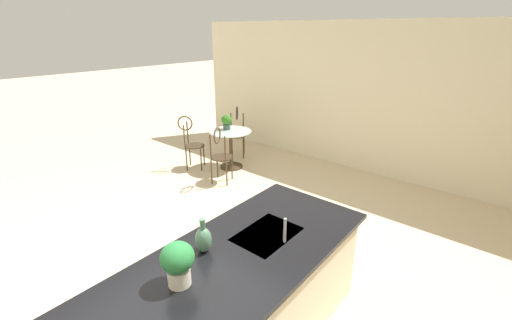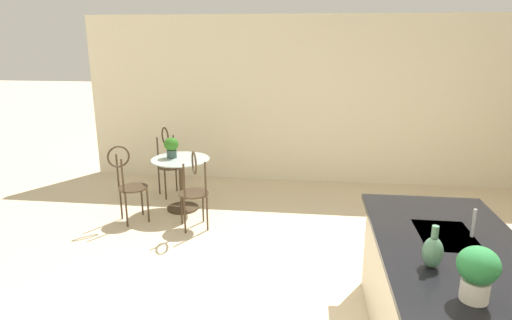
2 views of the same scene
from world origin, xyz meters
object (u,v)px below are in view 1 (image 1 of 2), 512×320
object	(u,v)px
potted_plant_counter_near	(178,262)
vase_on_counter	(203,239)
chair_by_island	(191,140)
chair_toward_desk	(220,152)
chair_near_window	(237,129)
potted_plant_on_table	(227,121)
bistro_table	(231,146)

from	to	relation	value
potted_plant_counter_near	vase_on_counter	xyz separation A→B (m)	(-0.35, -0.14, -0.07)
chair_by_island	chair_toward_desk	world-z (taller)	same
chair_near_window	potted_plant_on_table	size ratio (longest dim) A/B	3.68
chair_near_window	potted_plant_counter_near	distance (m)	4.98
chair_toward_desk	vase_on_counter	world-z (taller)	vase_on_counter
vase_on_counter	potted_plant_counter_near	bearing A→B (deg)	22.17
bistro_table	chair_near_window	xyz separation A→B (m)	(-0.58, -0.37, 0.13)
bistro_table	chair_near_window	world-z (taller)	chair_near_window
bistro_table	chair_toward_desk	world-z (taller)	chair_toward_desk
chair_by_island	potted_plant_on_table	bearing A→B (deg)	142.36
bistro_table	potted_plant_on_table	distance (m)	0.48
chair_near_window	potted_plant_counter_near	size ratio (longest dim) A/B	3.23
potted_plant_counter_near	bistro_table	bearing A→B (deg)	-140.85
bistro_table	chair_near_window	distance (m)	0.70
bistro_table	potted_plant_counter_near	xyz separation A→B (m)	(3.31, 2.70, 0.66)
chair_near_window	vase_on_counter	distance (m)	4.61
potted_plant_counter_near	vase_on_counter	size ratio (longest dim) A/B	1.12
potted_plant_counter_near	chair_toward_desk	bearing A→B (deg)	-138.78
chair_near_window	potted_plant_counter_near	world-z (taller)	potted_plant_counter_near
bistro_table	vase_on_counter	bearing A→B (deg)	40.77
chair_toward_desk	potted_plant_on_table	size ratio (longest dim) A/B	3.68
chair_toward_desk	potted_plant_on_table	bearing A→B (deg)	-144.32
chair_near_window	vase_on_counter	bearing A→B (deg)	39.54
chair_by_island	potted_plant_on_table	distance (m)	0.77
bistro_table	chair_by_island	xyz separation A→B (m)	(0.51, -0.56, 0.13)
bistro_table	vase_on_counter	xyz separation A→B (m)	(2.96, 2.55, 0.58)
chair_by_island	chair_toward_desk	xyz separation A→B (m)	(0.13, 0.91, 0.00)
vase_on_counter	chair_near_window	bearing A→B (deg)	-140.46
potted_plant_on_table	chair_toward_desk	bearing A→B (deg)	35.68
vase_on_counter	chair_by_island	bearing A→B (deg)	-128.30
chair_near_window	chair_toward_desk	world-z (taller)	same
bistro_table	chair_toward_desk	bearing A→B (deg)	28.98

